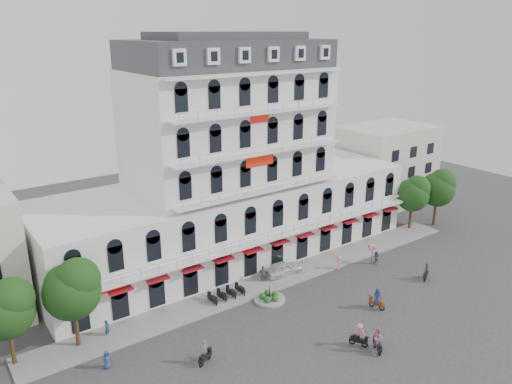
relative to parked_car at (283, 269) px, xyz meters
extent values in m
plane|color=#38383A|center=(-1.55, -9.50, -0.78)|extent=(120.00, 120.00, 0.00)
cube|color=gray|center=(-1.55, -0.50, -0.70)|extent=(53.00, 4.00, 0.16)
cube|color=silver|center=(-1.55, 8.50, 3.72)|extent=(45.00, 14.00, 9.00)
cube|color=silver|center=(-1.55, 8.50, 14.72)|extent=(22.00, 12.00, 13.00)
cube|color=#2D3035|center=(-1.55, 8.50, 22.72)|extent=(21.56, 11.76, 3.00)
cube|color=#2D3035|center=(-1.55, 8.50, 24.62)|extent=(15.84, 8.64, 0.80)
cube|color=maroon|center=(-1.55, 1.00, 2.72)|extent=(40.50, 1.00, 0.15)
cube|color=red|center=(-1.55, 2.38, 12.22)|extent=(3.50, 0.10, 1.40)
cube|color=beige|center=(28.45, 10.50, 5.22)|extent=(14.00, 10.00, 12.00)
cylinder|color=gray|center=(-4.55, -3.50, -0.66)|extent=(3.20, 3.20, 0.24)
cylinder|color=black|center=(-4.55, -3.50, 0.12)|extent=(0.08, 0.08, 1.40)
sphere|color=#1A4E1B|center=(-3.85, -3.50, -0.33)|extent=(0.70, 0.70, 0.70)
sphere|color=#1A4E1B|center=(-4.33, -2.84, -0.33)|extent=(0.70, 0.70, 0.70)
sphere|color=#1A4E1B|center=(-5.11, -3.08, -0.33)|extent=(0.70, 0.70, 0.70)
sphere|color=#1A4E1B|center=(-5.12, -3.90, -0.33)|extent=(0.70, 0.70, 0.70)
sphere|color=#1A4E1B|center=(-4.35, -4.17, -0.33)|extent=(0.70, 0.70, 0.70)
cylinder|color=#382314|center=(-27.55, 0.50, 0.98)|extent=(0.36, 0.36, 3.52)
sphere|color=#123711|center=(-27.55, 0.50, 4.18)|extent=(4.48, 4.48, 4.48)
sphere|color=#123711|center=(-27.05, 0.20, 5.22)|extent=(3.52, 3.52, 3.52)
cylinder|color=#382314|center=(-22.55, 0.00, 1.09)|extent=(0.36, 0.36, 3.74)
sphere|color=#123711|center=(-22.55, 0.00, 4.49)|extent=(4.76, 4.76, 4.76)
sphere|color=#123711|center=(-22.05, -0.30, 5.59)|extent=(3.74, 3.74, 3.74)
sphere|color=#123711|center=(-22.95, 0.30, 5.17)|extent=(3.40, 3.40, 3.40)
cylinder|color=#382314|center=(22.45, 0.50, 0.93)|extent=(0.36, 0.36, 3.43)
sphere|color=#123711|center=(22.45, 0.50, 4.05)|extent=(4.37, 4.37, 4.37)
sphere|color=#123711|center=(22.95, 0.20, 5.07)|extent=(3.43, 3.43, 3.43)
sphere|color=#123711|center=(22.05, 0.80, 4.68)|extent=(3.12, 3.12, 3.12)
cylinder|color=#382314|center=(26.45, -0.50, 1.04)|extent=(0.36, 0.36, 3.65)
sphere|color=#123711|center=(26.45, -0.50, 4.36)|extent=(4.65, 4.65, 4.65)
sphere|color=#123711|center=(26.95, -0.80, 5.44)|extent=(3.65, 3.65, 3.65)
sphere|color=#123711|center=(26.05, -0.20, 5.03)|extent=(3.32, 3.32, 3.32)
imported|color=silver|center=(0.00, 0.00, 0.00)|extent=(4.67, 2.03, 1.57)
cube|color=black|center=(-14.80, -8.34, -0.23)|extent=(1.50, 0.97, 0.35)
torus|color=black|center=(-14.30, -8.10, -0.50)|extent=(0.59, 0.37, 0.60)
torus|color=black|center=(-15.29, -8.58, -0.50)|extent=(0.59, 0.37, 0.60)
imported|color=slate|center=(-14.80, -8.34, 0.52)|extent=(0.74, 0.64, 1.72)
cube|color=black|center=(-2.11, -15.46, -0.23)|extent=(1.06, 1.47, 0.35)
torus|color=black|center=(-1.83, -14.99, -0.50)|extent=(0.41, 0.58, 0.60)
torus|color=black|center=(-2.39, -15.94, -0.50)|extent=(0.41, 0.58, 0.60)
imported|color=pink|center=(-2.11, -15.46, 0.60)|extent=(1.07, 1.14, 1.87)
cube|color=brown|center=(3.09, -10.80, -0.23)|extent=(0.72, 1.54, 0.35)
torus|color=black|center=(2.95, -10.27, -0.50)|extent=(0.27, 0.61, 0.60)
torus|color=black|center=(3.23, -11.33, -0.50)|extent=(0.27, 0.61, 0.60)
imported|color=navy|center=(3.09, -10.80, 0.53)|extent=(0.74, 0.96, 1.73)
cube|color=black|center=(11.97, -9.90, -0.23)|extent=(1.50, 0.97, 0.35)
torus|color=black|center=(11.47, -10.14, -0.50)|extent=(0.59, 0.37, 0.60)
torus|color=black|center=(12.46, -9.66, -0.50)|extent=(0.59, 0.37, 0.60)
imported|color=#5B5961|center=(11.97, -9.90, 0.45)|extent=(0.99, 0.75, 1.57)
cube|color=black|center=(-2.84, -13.98, -0.23)|extent=(1.04, 1.48, 0.35)
torus|color=black|center=(-2.57, -14.46, -0.50)|extent=(0.40, 0.58, 0.60)
torus|color=black|center=(-3.11, -13.51, -0.50)|extent=(0.40, 0.58, 0.60)
imported|color=#D26F92|center=(-2.84, -13.98, 0.52)|extent=(1.10, 1.27, 1.71)
imported|color=navy|center=(-21.55, -4.30, 0.00)|extent=(0.82, 0.59, 1.58)
imported|color=slate|center=(-2.79, 0.00, 0.16)|extent=(1.19, 0.91, 1.88)
imported|color=pink|center=(5.86, -2.63, 0.08)|extent=(1.28, 1.16, 1.72)
imported|color=navy|center=(-19.98, 0.00, 0.01)|extent=(0.69, 0.62, 1.59)
imported|color=slate|center=(10.41, -4.19, 0.07)|extent=(0.79, 0.94, 1.72)
cylinder|color=black|center=(10.01, -3.89, 0.22)|extent=(0.04, 0.04, 2.00)
sphere|color=#E54C99|center=(10.36, -3.89, 1.22)|extent=(0.44, 0.44, 0.44)
sphere|color=yellow|center=(10.18, -3.59, 1.43)|extent=(0.44, 0.44, 0.44)
sphere|color=#994CD8|center=(9.83, -3.59, 1.44)|extent=(0.44, 0.44, 0.44)
sphere|color=orange|center=(9.66, -3.90, 1.25)|extent=(0.44, 0.44, 0.44)
sphere|color=#4CB2E5|center=(9.84, -4.20, 1.03)|extent=(0.44, 0.44, 0.44)
sphere|color=#D8334C|center=(10.19, -4.19, 0.98)|extent=(0.44, 0.44, 0.44)
camera|label=1|loc=(-31.47, -38.82, 25.27)|focal=35.00mm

